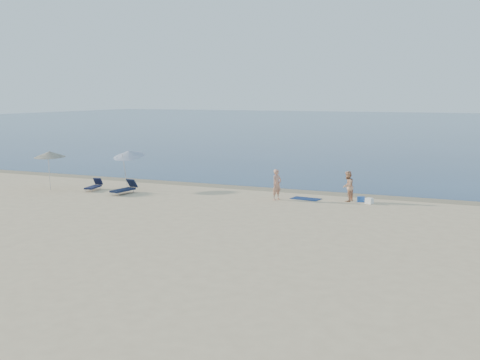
{
  "coord_description": "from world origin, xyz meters",
  "views": [
    {
      "loc": [
        13.27,
        -14.9,
        5.87
      ],
      "look_at": [
        -0.35,
        16.0,
        1.0
      ],
      "focal_mm": 45.0,
      "sensor_mm": 36.0,
      "label": 1
    }
  ],
  "objects_px": {
    "person_right": "(348,186)",
    "blue_cooler": "(361,199)",
    "person_left": "(277,185)",
    "umbrella_near": "(129,153)"
  },
  "relations": [
    {
      "from": "person_left",
      "to": "blue_cooler",
      "type": "height_order",
      "value": "person_left"
    },
    {
      "from": "person_right",
      "to": "umbrella_near",
      "type": "bearing_deg",
      "value": -77.38
    },
    {
      "from": "person_right",
      "to": "blue_cooler",
      "type": "distance_m",
      "value": 1.01
    },
    {
      "from": "person_left",
      "to": "umbrella_near",
      "type": "xyz_separation_m",
      "value": [
        -9.8,
        0.08,
        1.33
      ]
    },
    {
      "from": "person_left",
      "to": "umbrella_near",
      "type": "bearing_deg",
      "value": 113.29
    },
    {
      "from": "person_right",
      "to": "umbrella_near",
      "type": "xyz_separation_m",
      "value": [
        -13.53,
        -1.01,
        1.35
      ]
    },
    {
      "from": "person_left",
      "to": "blue_cooler",
      "type": "distance_m",
      "value": 4.67
    },
    {
      "from": "blue_cooler",
      "to": "person_right",
      "type": "bearing_deg",
      "value": 171.49
    },
    {
      "from": "person_right",
      "to": "blue_cooler",
      "type": "relative_size",
      "value": 4.04
    },
    {
      "from": "person_left",
      "to": "person_right",
      "type": "xyz_separation_m",
      "value": [
        3.73,
        1.09,
        -0.02
      ]
    }
  ]
}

